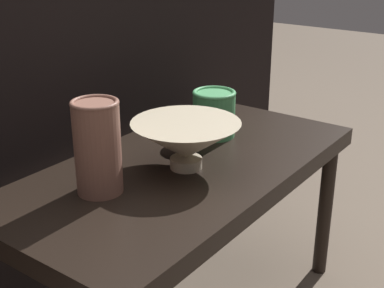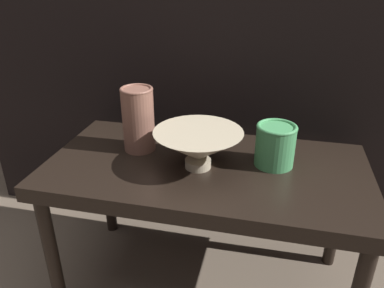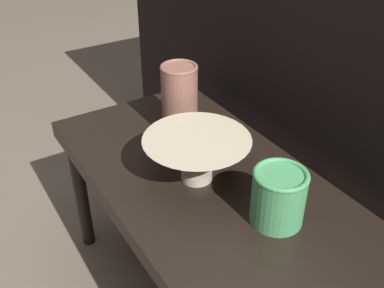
# 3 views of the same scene
# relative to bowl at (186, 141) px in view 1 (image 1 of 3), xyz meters

# --- Properties ---
(table) EXTENTS (0.82, 0.42, 0.41)m
(table) POSITION_rel_bowl_xyz_m (0.02, 0.02, -0.10)
(table) COLOR black
(table) RESTS_ON ground_plane
(couch_backdrop) EXTENTS (1.77, 0.50, 0.88)m
(couch_backdrop) POSITION_rel_bowl_xyz_m (0.02, 0.54, -0.03)
(couch_backdrop) COLOR black
(couch_backdrop) RESTS_ON ground_plane
(bowl) EXTENTS (0.22, 0.22, 0.10)m
(bowl) POSITION_rel_bowl_xyz_m (0.00, 0.00, 0.00)
(bowl) COLOR #C1B293
(bowl) RESTS_ON table
(vase_textured_left) EXTENTS (0.09, 0.09, 0.18)m
(vase_textured_left) POSITION_rel_bowl_xyz_m (-0.18, 0.06, 0.03)
(vase_textured_left) COLOR brown
(vase_textured_left) RESTS_ON table
(vase_colorful_right) EXTENTS (0.10, 0.10, 0.11)m
(vase_colorful_right) POSITION_rel_bowl_xyz_m (0.19, 0.06, -0.00)
(vase_colorful_right) COLOR #47995B
(vase_colorful_right) RESTS_ON table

